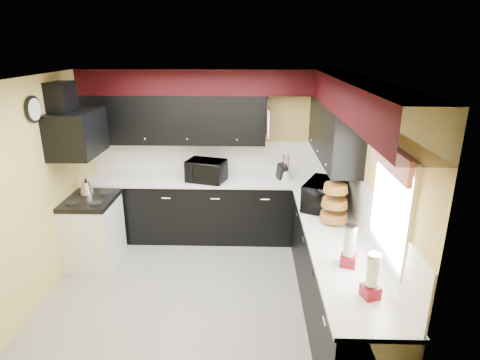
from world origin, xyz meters
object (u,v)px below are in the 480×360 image
(kettle, at_px, (87,188))
(toaster_oven, at_px, (206,171))
(utensil_crock, at_px, (285,175))
(knife_block, at_px, (282,172))
(microwave, at_px, (324,195))

(kettle, bearing_deg, toaster_oven, 18.30)
(utensil_crock, bearing_deg, kettle, -167.44)
(utensil_crock, height_order, knife_block, knife_block)
(utensil_crock, distance_m, kettle, 2.76)
(toaster_oven, relative_size, knife_block, 2.30)
(microwave, xyz_separation_m, utensil_crock, (-0.39, 1.04, -0.10))
(utensil_crock, bearing_deg, toaster_oven, -175.59)
(toaster_oven, bearing_deg, kettle, -145.29)
(utensil_crock, bearing_deg, knife_block, 163.79)
(toaster_oven, height_order, microwave, microwave)
(microwave, distance_m, utensil_crock, 1.11)
(utensil_crock, relative_size, kettle, 0.79)
(utensil_crock, xyz_separation_m, knife_block, (-0.05, 0.01, 0.04))
(microwave, height_order, knife_block, microwave)
(toaster_oven, distance_m, utensil_crock, 1.15)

